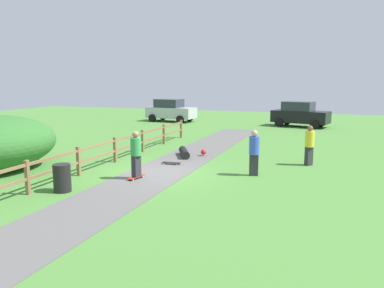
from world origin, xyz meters
TOP-DOWN VIEW (x-y plane):
  - ground_plane at (0.00, 0.00)m, footprint 60.00×60.00m
  - asphalt_path at (0.00, 0.00)m, footprint 2.40×28.00m
  - wooden_fence at (-2.60, 0.00)m, footprint 0.12×18.12m
  - trash_bin at (-1.80, -3.22)m, footprint 0.56×0.56m
  - skater_riding at (-0.31, -1.01)m, footprint 0.45×0.82m
  - skater_fallen at (-0.15, 3.47)m, footprint 1.47×1.58m
  - skateboard_loose at (-0.09, 1.64)m, footprint 0.82×0.28m
  - bystander_blue at (3.55, 1.01)m, footprint 0.47×0.47m
  - bystander_yellow at (5.37, 3.56)m, footprint 0.53×0.53m
  - parked_car_black at (3.81, 17.40)m, footprint 4.48×2.72m
  - parked_car_silver at (-6.96, 17.40)m, footprint 4.36×2.35m

SIDE VIEW (x-z plane):
  - ground_plane at x=0.00m, z-range 0.00..0.00m
  - asphalt_path at x=0.00m, z-range 0.00..0.02m
  - skateboard_loose at x=-0.09m, z-range 0.05..0.13m
  - skater_fallen at x=-0.15m, z-range 0.02..0.38m
  - trash_bin at x=-1.80m, z-range 0.00..0.90m
  - wooden_fence at x=-2.60m, z-range 0.12..1.22m
  - bystander_yellow at x=5.37m, z-range 0.08..1.77m
  - bystander_blue at x=3.55m, z-range 0.09..1.81m
  - parked_car_black at x=3.81m, z-range 0.00..1.92m
  - parked_car_silver at x=-6.96m, z-range 0.00..1.92m
  - skater_riding at x=-0.31m, z-range 0.12..1.85m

